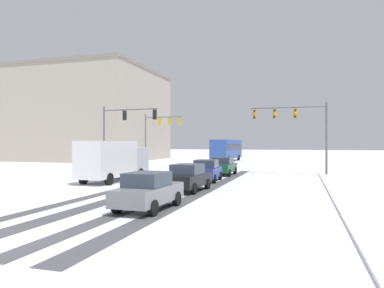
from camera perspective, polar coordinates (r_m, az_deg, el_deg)
wheel_track_left_lane at (r=23.00m, az=2.72°, el=-7.02°), size 0.90×30.46×0.01m
wheel_track_right_lane at (r=23.42m, az=-0.97°, el=-6.89°), size 0.79×30.46×0.01m
wheel_track_center at (r=24.12m, az=-5.59°, el=-6.69°), size 0.99×30.46×0.01m
wheel_track_oncoming at (r=24.82m, az=-9.25°, el=-6.50°), size 0.74×30.46×0.01m
sidewalk_kerb_right at (r=21.22m, az=26.31°, el=-7.49°), size 4.00×30.46×0.12m
traffic_signal_near_right at (r=34.00m, az=15.84°, el=3.41°), size 6.69×0.41×6.50m
traffic_signal_near_left at (r=36.07m, az=-10.91°, el=2.95°), size 5.95×0.57×6.50m
traffic_signal_far_left at (r=45.38m, az=-5.10°, el=2.51°), size 4.78×0.46×6.50m
car_dark_green_lead at (r=32.70m, az=4.92°, el=-3.46°), size 1.90×4.13×1.62m
car_blue_second at (r=27.37m, az=2.31°, el=-4.16°), size 2.01×4.19×1.62m
car_black_third at (r=21.84m, az=-0.61°, el=-5.26°), size 2.00×4.18×1.62m
car_grey_fourth at (r=15.95m, az=-6.86°, el=-7.27°), size 1.96×4.17×1.62m
bus_oncoming at (r=57.67m, az=5.47°, el=-0.73°), size 3.02×11.10×3.38m
box_truck_delivery at (r=27.97m, az=-12.16°, el=-2.40°), size 2.47×7.46×3.02m
office_building_far_left_block at (r=67.18m, az=-17.36°, el=4.26°), size 27.08×21.11×15.38m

